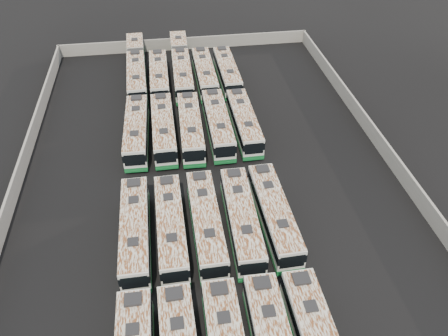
{
  "coord_description": "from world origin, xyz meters",
  "views": [
    {
      "loc": [
        -4.26,
        -39.9,
        34.29
      ],
      "look_at": [
        1.59,
        -0.77,
        1.6
      ],
      "focal_mm": 35.0,
      "sensor_mm": 36.0,
      "label": 1
    }
  ],
  "objects_px": {
    "bus_midback_left": "(164,129)",
    "bus_back_far_left": "(136,67)",
    "bus_midfront_far_left": "(135,231)",
    "bus_midback_center": "(191,127)",
    "bus_midback_right": "(218,124)",
    "bus_midback_far_left": "(137,131)",
    "bus_back_center": "(181,65)",
    "bus_midback_far_right": "(244,122)",
    "bus_midfront_center": "(206,223)",
    "bus_midfront_far_right": "(274,214)",
    "bus_midfront_right": "(242,219)",
    "bus_midfront_left": "(171,227)",
    "bus_back_left": "(159,77)",
    "bus_back_far_right": "(227,72)",
    "bus_back_right": "(205,74)"
  },
  "relations": [
    {
      "from": "bus_midfront_far_right",
      "to": "bus_midfront_left",
      "type": "bearing_deg",
      "value": 179.82
    },
    {
      "from": "bus_midfront_center",
      "to": "bus_midfront_far_right",
      "type": "distance_m",
      "value": 7.09
    },
    {
      "from": "bus_back_left",
      "to": "bus_midfront_left",
      "type": "bearing_deg",
      "value": -89.52
    },
    {
      "from": "bus_midfront_far_left",
      "to": "bus_midfront_center",
      "type": "bearing_deg",
      "value": 0.15
    },
    {
      "from": "bus_midfront_far_right",
      "to": "bus_midback_right",
      "type": "distance_m",
      "value": 17.71
    },
    {
      "from": "bus_midback_right",
      "to": "bus_midback_far_left",
      "type": "bearing_deg",
      "value": -179.92
    },
    {
      "from": "bus_back_center",
      "to": "bus_midback_far_right",
      "type": "bearing_deg",
      "value": -67.56
    },
    {
      "from": "bus_midfront_right",
      "to": "bus_midfront_left",
      "type": "bearing_deg",
      "value": -179.28
    },
    {
      "from": "bus_back_right",
      "to": "bus_midback_left",
      "type": "bearing_deg",
      "value": -116.49
    },
    {
      "from": "bus_midfront_far_left",
      "to": "bus_midback_right",
      "type": "xyz_separation_m",
      "value": [
        10.72,
        17.56,
        0.05
      ]
    },
    {
      "from": "bus_back_far_left",
      "to": "bus_midfront_right",
      "type": "bearing_deg",
      "value": -74.57
    },
    {
      "from": "bus_midfront_right",
      "to": "bus_midback_far_left",
      "type": "xyz_separation_m",
      "value": [
        -10.68,
        17.59,
        0.03
      ]
    },
    {
      "from": "bus_midback_far_left",
      "to": "bus_back_far_left",
      "type": "distance_m",
      "value": 18.21
    },
    {
      "from": "bus_midfront_center",
      "to": "bus_midback_right",
      "type": "height_order",
      "value": "bus_midback_right"
    },
    {
      "from": "bus_midfront_far_right",
      "to": "bus_midback_far_left",
      "type": "relative_size",
      "value": 0.98
    },
    {
      "from": "bus_midback_far_right",
      "to": "bus_back_center",
      "type": "distance_m",
      "value": 19.3
    },
    {
      "from": "bus_midfront_center",
      "to": "bus_midback_left",
      "type": "bearing_deg",
      "value": 100.93
    },
    {
      "from": "bus_midback_far_left",
      "to": "bus_midback_center",
      "type": "height_order",
      "value": "bus_midback_far_left"
    },
    {
      "from": "bus_midfront_far_left",
      "to": "bus_midback_center",
      "type": "distance_m",
      "value": 18.67
    },
    {
      "from": "bus_midfront_far_right",
      "to": "bus_back_right",
      "type": "bearing_deg",
      "value": 95.19
    },
    {
      "from": "bus_midfront_right",
      "to": "bus_back_left",
      "type": "xyz_separation_m",
      "value": [
        -7.25,
        32.17,
        0.0
      ]
    },
    {
      "from": "bus_midback_left",
      "to": "bus_back_far_left",
      "type": "xyz_separation_m",
      "value": [
        -3.6,
        18.24,
        0.0
      ]
    },
    {
      "from": "bus_midfront_center",
      "to": "bus_back_right",
      "type": "relative_size",
      "value": 0.99
    },
    {
      "from": "bus_midfront_center",
      "to": "bus_back_center",
      "type": "height_order",
      "value": "bus_back_center"
    },
    {
      "from": "bus_back_far_left",
      "to": "bus_back_center",
      "type": "xyz_separation_m",
      "value": [
        7.24,
        -0.24,
        -0.0
      ]
    },
    {
      "from": "bus_midfront_left",
      "to": "bus_midback_far_right",
      "type": "xyz_separation_m",
      "value": [
        10.71,
        17.55,
        0.01
      ]
    },
    {
      "from": "bus_midback_center",
      "to": "bus_midfront_right",
      "type": "bearing_deg",
      "value": -76.85
    },
    {
      "from": "bus_midfront_far_right",
      "to": "bus_midback_far_left",
      "type": "height_order",
      "value": "bus_midback_far_left"
    },
    {
      "from": "bus_back_far_right",
      "to": "bus_back_far_left",
      "type": "bearing_deg",
      "value": 165.06
    },
    {
      "from": "bus_midback_left",
      "to": "bus_midfront_far_left",
      "type": "bearing_deg",
      "value": -101.78
    },
    {
      "from": "bus_back_right",
      "to": "bus_midback_center",
      "type": "bearing_deg",
      "value": -103.94
    },
    {
      "from": "bus_midfront_center",
      "to": "bus_midfront_right",
      "type": "height_order",
      "value": "bus_midfront_right"
    },
    {
      "from": "bus_midback_right",
      "to": "bus_back_center",
      "type": "height_order",
      "value": "bus_midback_right"
    },
    {
      "from": "bus_midback_center",
      "to": "bus_back_left",
      "type": "bearing_deg",
      "value": 104.9
    },
    {
      "from": "bus_midfront_far_left",
      "to": "bus_back_center",
      "type": "relative_size",
      "value": 0.63
    },
    {
      "from": "bus_midfront_right",
      "to": "bus_midback_left",
      "type": "xyz_separation_m",
      "value": [
        -7.19,
        17.56,
        0.03
      ]
    },
    {
      "from": "bus_midback_center",
      "to": "bus_back_far_right",
      "type": "relative_size",
      "value": 1.03
    },
    {
      "from": "bus_midfront_right",
      "to": "bus_back_far_left",
      "type": "height_order",
      "value": "bus_back_far_left"
    },
    {
      "from": "bus_midfront_left",
      "to": "bus_back_far_left",
      "type": "distance_m",
      "value": 35.93
    },
    {
      "from": "bus_midfront_right",
      "to": "bus_midback_center",
      "type": "xyz_separation_m",
      "value": [
        -3.65,
        17.33,
        0.02
      ]
    },
    {
      "from": "bus_midback_left",
      "to": "bus_back_far_left",
      "type": "bearing_deg",
      "value": 100.79
    },
    {
      "from": "bus_back_right",
      "to": "bus_back_left",
      "type": "bearing_deg",
      "value": 178.44
    },
    {
      "from": "bus_midfront_left",
      "to": "bus_midfront_center",
      "type": "distance_m",
      "value": 3.56
    },
    {
      "from": "bus_midback_far_left",
      "to": "bus_back_far_left",
      "type": "relative_size",
      "value": 0.64
    },
    {
      "from": "bus_midfront_left",
      "to": "bus_midfront_right",
      "type": "xyz_separation_m",
      "value": [
        7.19,
        -0.05,
        0.04
      ]
    },
    {
      "from": "bus_midback_far_left",
      "to": "bus_midback_center",
      "type": "xyz_separation_m",
      "value": [
        7.03,
        -0.26,
        -0.01
      ]
    },
    {
      "from": "bus_midfront_left",
      "to": "bus_midback_far_left",
      "type": "distance_m",
      "value": 17.88
    },
    {
      "from": "bus_midback_center",
      "to": "bus_back_left",
      "type": "distance_m",
      "value": 15.27
    },
    {
      "from": "bus_midfront_far_left",
      "to": "bus_midback_far_right",
      "type": "xyz_separation_m",
      "value": [
        14.24,
        17.55,
        -0.02
      ]
    },
    {
      "from": "bus_midfront_right",
      "to": "bus_midback_right",
      "type": "bearing_deg",
      "value": 91.1
    }
  ]
}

